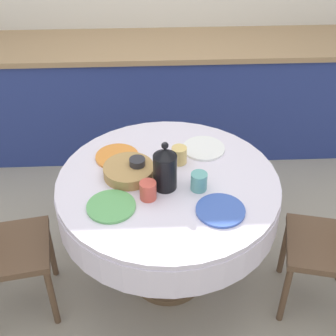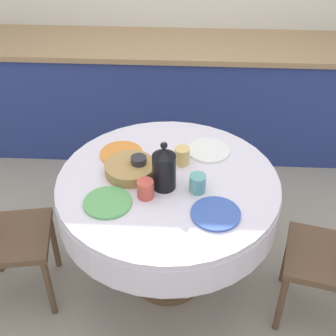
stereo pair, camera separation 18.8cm
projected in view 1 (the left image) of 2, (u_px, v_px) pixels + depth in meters
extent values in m
plane|color=#9E937F|center=(168.00, 277.00, 2.89)|extent=(12.00, 12.00, 0.00)
cube|color=navy|center=(160.00, 98.00, 3.80)|extent=(3.20, 0.60, 0.87)
cube|color=#A37F56|center=(159.00, 45.00, 3.53)|extent=(3.24, 0.64, 0.04)
cylinder|color=brown|center=(168.00, 274.00, 2.88)|extent=(0.44, 0.44, 0.04)
cylinder|color=brown|center=(168.00, 243.00, 2.71)|extent=(0.11, 0.11, 0.51)
cylinder|color=silver|center=(168.00, 198.00, 2.50)|extent=(1.17, 1.17, 0.18)
cylinder|color=silver|center=(168.00, 182.00, 2.44)|extent=(1.16, 1.16, 0.03)
cube|color=brown|center=(325.00, 246.00, 2.49)|extent=(0.48, 0.48, 0.04)
cylinder|color=brown|center=(285.00, 295.00, 2.52)|extent=(0.04, 0.04, 0.43)
cylinder|color=brown|center=(284.00, 247.00, 2.80)|extent=(0.04, 0.04, 0.43)
cube|color=brown|center=(11.00, 249.00, 2.47)|extent=(0.46, 0.46, 0.04)
cylinder|color=brown|center=(51.00, 250.00, 2.78)|extent=(0.04, 0.04, 0.43)
cylinder|color=brown|center=(52.00, 297.00, 2.51)|extent=(0.04, 0.04, 0.43)
cylinder|color=#5BA85B|center=(111.00, 206.00, 2.25)|extent=(0.24, 0.24, 0.01)
cylinder|color=#CC4C3D|center=(148.00, 190.00, 2.29)|extent=(0.08, 0.08, 0.09)
cylinder|color=#3856AD|center=(220.00, 210.00, 2.23)|extent=(0.24, 0.24, 0.01)
cylinder|color=#5BA39E|center=(199.00, 181.00, 2.34)|extent=(0.08, 0.08, 0.09)
cylinder|color=orange|center=(117.00, 157.00, 2.58)|extent=(0.24, 0.24, 0.01)
cylinder|color=#28282D|center=(137.00, 166.00, 2.44)|extent=(0.08, 0.08, 0.09)
cylinder|color=white|center=(204.00, 148.00, 2.65)|extent=(0.24, 0.24, 0.01)
cylinder|color=#DBB766|center=(179.00, 155.00, 2.52)|extent=(0.08, 0.08, 0.09)
cylinder|color=black|center=(165.00, 172.00, 2.33)|extent=(0.12, 0.12, 0.19)
cone|color=black|center=(165.00, 152.00, 2.26)|extent=(0.11, 0.11, 0.04)
sphere|color=black|center=(165.00, 145.00, 2.23)|extent=(0.04, 0.04, 0.04)
cylinder|color=#AD844C|center=(129.00, 171.00, 2.44)|extent=(0.27, 0.27, 0.06)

